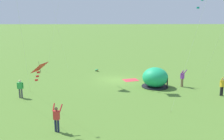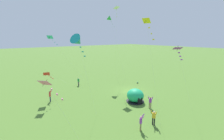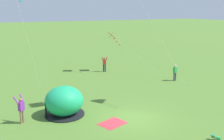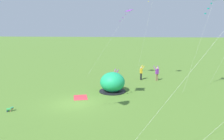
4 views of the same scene
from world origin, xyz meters
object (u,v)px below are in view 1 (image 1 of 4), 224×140
(popup_tent, at_px, (155,78))
(person_flying_kite, at_px, (222,86))
(person_far_back, at_px, (182,78))
(toddler_crawling, at_px, (97,70))
(person_watching_sky, at_px, (20,88))
(person_strolling, at_px, (57,118))
(kite_red, at_px, (39,69))

(popup_tent, relative_size, person_flying_kite, 1.49)
(person_far_back, bearing_deg, toddler_crawling, -39.24)
(person_flying_kite, distance_m, person_watching_sky, 18.88)
(toddler_crawling, height_order, person_strolling, person_strolling)
(person_strolling, bearing_deg, person_far_back, -136.83)
(person_far_back, xyz_separation_m, person_watching_sky, (15.97, 3.43, -0.03))
(person_watching_sky, bearing_deg, person_strolling, 123.21)
(person_strolling, height_order, kite_red, kite_red)
(person_watching_sky, distance_m, kite_red, 8.50)
(popup_tent, distance_m, person_strolling, 13.51)
(popup_tent, height_order, person_watching_sky, popup_tent)
(person_flying_kite, bearing_deg, person_far_back, -47.02)
(person_far_back, bearing_deg, popup_tent, 0.21)
(kite_red, bearing_deg, toddler_crawling, -99.25)
(person_strolling, bearing_deg, person_watching_sky, -56.79)
(popup_tent, relative_size, toddler_crawling, 5.29)
(popup_tent, xyz_separation_m, person_far_back, (-2.89, -0.01, 0.00))
(kite_red, bearing_deg, popup_tent, -132.21)
(person_strolling, relative_size, person_flying_kite, 1.00)
(person_flying_kite, height_order, kite_red, kite_red)
(person_far_back, distance_m, person_flying_kite, 4.26)
(toddler_crawling, distance_m, kite_red, 18.70)
(person_flying_kite, xyz_separation_m, person_watching_sky, (18.88, 0.31, -0.03))
(toddler_crawling, xyz_separation_m, person_watching_sky, (6.61, 11.07, 0.79))
(toddler_crawling, xyz_separation_m, kite_red, (2.94, 18.03, 4.01))
(popup_tent, xyz_separation_m, person_flying_kite, (-5.79, 3.11, 0.00))
(toddler_crawling, height_order, person_flying_kite, person_flying_kite)
(popup_tent, bearing_deg, person_strolling, 51.56)
(popup_tent, xyz_separation_m, kite_red, (9.41, 10.37, 3.20))
(person_strolling, xyz_separation_m, person_far_back, (-11.29, -10.59, -0.00))
(person_strolling, height_order, person_far_back, same)
(person_strolling, bearing_deg, kite_red, -11.46)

